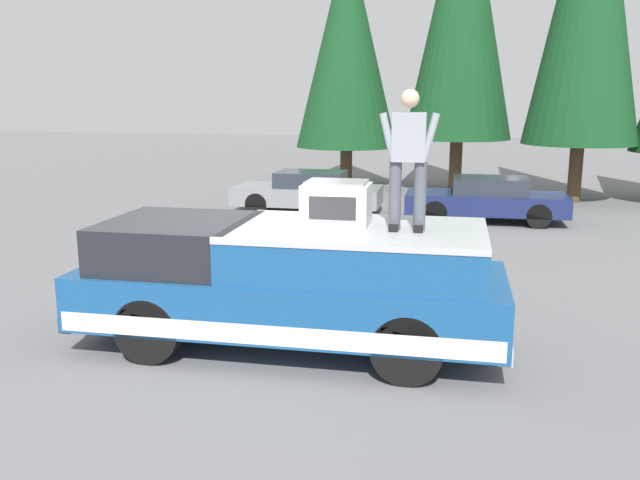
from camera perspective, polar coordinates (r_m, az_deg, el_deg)
ground_plane at (r=9.24m, az=-7.16°, el=-8.61°), size 90.00×90.00×0.00m
pickup_truck at (r=8.78m, az=-2.53°, el=-3.65°), size 2.01×5.54×1.65m
compressor_unit at (r=8.54m, az=1.43°, el=3.16°), size 0.65×0.84×0.56m
person_on_truck_bed at (r=8.16m, az=7.52°, el=7.05°), size 0.29×0.72×1.69m
parked_car_navy at (r=18.08m, az=13.95°, el=3.37°), size 1.64×4.10×1.16m
parked_car_grey at (r=18.87m, az=-1.02°, el=4.09°), size 1.64×4.10×1.16m
conifer_center_left at (r=23.51m, az=11.99°, el=19.01°), size 3.54×3.54×10.48m
conifer_center_right at (r=24.39m, az=2.33°, el=16.43°), size 3.59×3.59×8.67m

